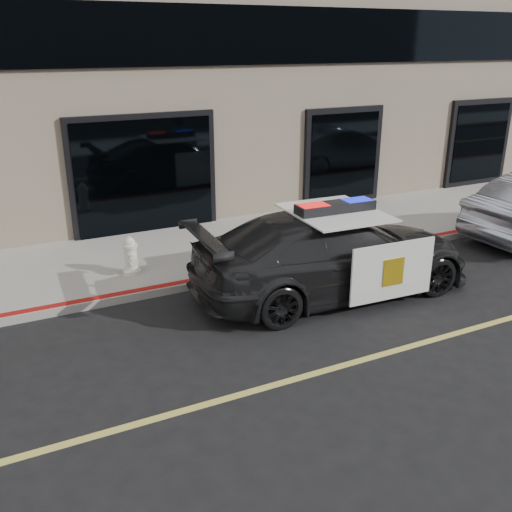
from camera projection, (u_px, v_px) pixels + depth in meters
name	position (u px, v px, depth m)	size (l,w,h in m)	color
ground	(352.00, 363.00, 8.28)	(120.00, 120.00, 0.00)	black
sidewalk_n	(214.00, 248.00, 12.66)	(60.00, 3.50, 0.15)	gray
police_car	(333.00, 253.00, 10.37)	(2.69, 5.47, 1.73)	black
fire_hydrant	(131.00, 256.00, 10.96)	(0.34, 0.47, 0.75)	white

